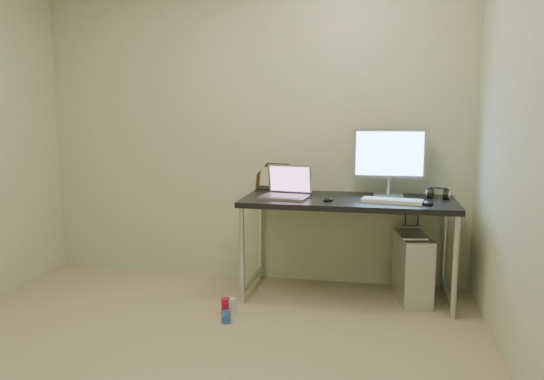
{
  "coord_description": "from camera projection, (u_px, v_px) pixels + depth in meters",
  "views": [
    {
      "loc": [
        1.04,
        -2.46,
        1.39
      ],
      "look_at": [
        0.32,
        1.06,
        0.85
      ],
      "focal_mm": 35.0,
      "sensor_mm": 36.0,
      "label": 1
    }
  ],
  "objects": [
    {
      "name": "floor",
      "position": [
        172.0,
        376.0,
        2.8
      ],
      "size": [
        3.5,
        3.5,
        0.0
      ],
      "primitive_type": "plane",
      "color": "tan",
      "rests_on": "ground"
    },
    {
      "name": "wall_back",
      "position": [
        250.0,
        128.0,
        4.31
      ],
      "size": [
        3.5,
        0.02,
        2.5
      ],
      "primitive_type": "cube",
      "color": "beige",
      "rests_on": "ground"
    },
    {
      "name": "desk",
      "position": [
        348.0,
        209.0,
        3.9
      ],
      "size": [
        1.54,
        0.68,
        0.75
      ],
      "color": "black",
      "rests_on": "ground"
    },
    {
      "name": "tower_computer",
      "position": [
        412.0,
        268.0,
        3.89
      ],
      "size": [
        0.28,
        0.5,
        0.52
      ],
      "rotation": [
        0.0,
        0.0,
        0.17
      ],
      "color": "silver",
      "rests_on": "ground"
    },
    {
      "name": "cable_a",
      "position": [
        404.0,
        238.0,
        4.14
      ],
      "size": [
        0.01,
        0.16,
        0.69
      ],
      "primitive_type": "cylinder",
      "rotation": [
        0.21,
        0.0,
        0.0
      ],
      "color": "black",
      "rests_on": "ground"
    },
    {
      "name": "cable_b",
      "position": [
        416.0,
        242.0,
        4.1
      ],
      "size": [
        0.02,
        0.11,
        0.71
      ],
      "primitive_type": "cylinder",
      "rotation": [
        0.14,
        0.0,
        0.09
      ],
      "color": "black",
      "rests_on": "ground"
    },
    {
      "name": "can_red",
      "position": [
        226.0,
        306.0,
        3.64
      ],
      "size": [
        0.08,
        0.08,
        0.12
      ],
      "primitive_type": "cylinder",
      "rotation": [
        0.0,
        0.0,
        -0.31
      ],
      "color": "#B51438",
      "rests_on": "ground"
    },
    {
      "name": "can_white",
      "position": [
        231.0,
        306.0,
        3.64
      ],
      "size": [
        0.07,
        0.07,
        0.11
      ],
      "primitive_type": "cylinder",
      "rotation": [
        0.0,
        0.0,
        0.15
      ],
      "color": "silver",
      "rests_on": "ground"
    },
    {
      "name": "can_blue",
      "position": [
        226.0,
        317.0,
        3.53
      ],
      "size": [
        0.09,
        0.12,
        0.06
      ],
      "primitive_type": "cylinder",
      "rotation": [
        1.57,
        0.0,
        0.28
      ],
      "color": "blue",
      "rests_on": "ground"
    },
    {
      "name": "laptop",
      "position": [
        287.0,
        190.0,
        3.94
      ],
      "size": [
        0.37,
        0.32,
        0.24
      ],
      "rotation": [
        0.0,
        0.0,
        -0.13
      ],
      "color": "#AFB1B8",
      "rests_on": "desk"
    },
    {
      "name": "monitor",
      "position": [
        389.0,
        157.0,
        3.98
      ],
      "size": [
        0.54,
        0.17,
        0.51
      ],
      "rotation": [
        0.0,
        0.0,
        0.04
      ],
      "color": "#AFB1B8",
      "rests_on": "desk"
    },
    {
      "name": "keyboard",
      "position": [
        392.0,
        201.0,
        3.71
      ],
      "size": [
        0.43,
        0.2,
        0.03
      ],
      "primitive_type": "cube",
      "rotation": [
        0.0,
        0.0,
        -0.16
      ],
      "color": "white",
      "rests_on": "desk"
    },
    {
      "name": "mouse_right",
      "position": [
        428.0,
        202.0,
        3.63
      ],
      "size": [
        0.08,
        0.12,
        0.04
      ],
      "primitive_type": "ellipsoid",
      "rotation": [
        0.0,
        0.0,
        0.09
      ],
      "color": "black",
      "rests_on": "desk"
    },
    {
      "name": "mouse_left",
      "position": [
        328.0,
        198.0,
        3.79
      ],
      "size": [
        0.1,
        0.12,
        0.04
      ],
      "primitive_type": "ellipsoid",
      "rotation": [
        0.0,
        0.0,
        -0.33
      ],
      "color": "black",
      "rests_on": "desk"
    },
    {
      "name": "headphones",
      "position": [
        438.0,
        195.0,
        3.88
      ],
      "size": [
        0.17,
        0.1,
        0.1
      ],
      "rotation": [
        0.0,
        0.0,
        -0.26
      ],
      "color": "black",
      "rests_on": "desk"
    },
    {
      "name": "picture_frame",
      "position": [
        272.0,
        176.0,
        4.3
      ],
      "size": [
        0.28,
        0.14,
        0.22
      ],
      "primitive_type": "cube",
      "rotation": [
        -0.21,
        0.0,
        -0.24
      ],
      "color": "black",
      "rests_on": "desk"
    },
    {
      "name": "webcam",
      "position": [
        299.0,
        181.0,
        4.23
      ],
      "size": [
        0.04,
        0.03,
        0.12
      ],
      "rotation": [
        0.0,
        0.0,
        -0.13
      ],
      "color": "silver",
      "rests_on": "desk"
    }
  ]
}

